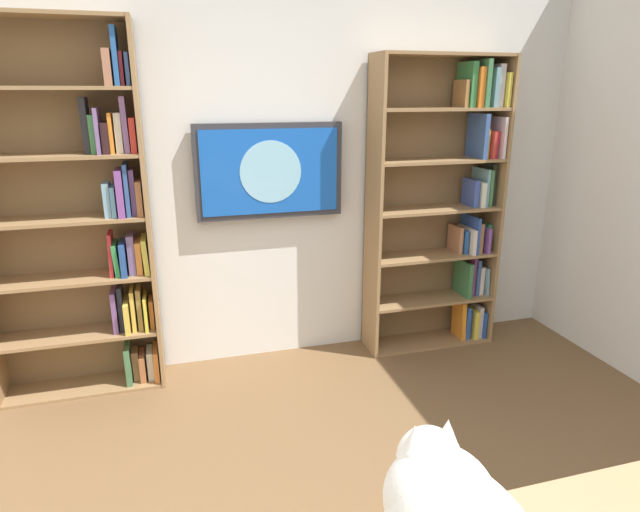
% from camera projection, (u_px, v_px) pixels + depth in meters
% --- Properties ---
extents(wall_back, '(4.52, 0.06, 2.70)m').
position_uv_depth(wall_back, '(259.00, 160.00, 3.41)').
color(wall_back, silver).
rests_on(wall_back, ground).
extents(bookshelf_left, '(0.92, 0.28, 2.00)m').
position_uv_depth(bookshelf_left, '(448.00, 204.00, 3.69)').
color(bookshelf_left, '#937047').
rests_on(bookshelf_left, ground).
extents(bookshelf_right, '(0.95, 0.28, 2.15)m').
position_uv_depth(bookshelf_right, '(84.00, 222.00, 3.07)').
color(bookshelf_right, '#937047').
rests_on(bookshelf_right, ground).
extents(wall_mounted_tv, '(0.94, 0.07, 0.60)m').
position_uv_depth(wall_mounted_tv, '(270.00, 171.00, 3.37)').
color(wall_mounted_tv, '#333338').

